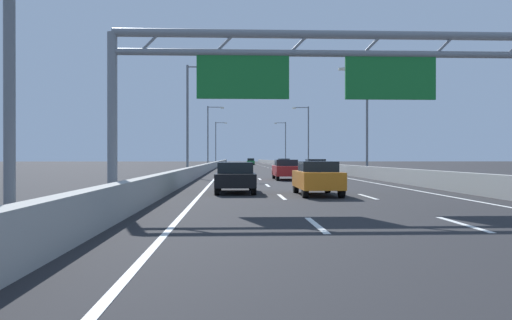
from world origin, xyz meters
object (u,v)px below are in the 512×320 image
(silver_car, at_px, (316,168))
(white_car, at_px, (284,163))
(streetlamp_left_far, at_px, (209,133))
(streetlamp_right_distant, at_px, (284,141))
(orange_car, at_px, (317,178))
(green_car, at_px, (251,162))
(streetlamp_right_far, at_px, (307,133))
(streetlamp_right_mid, at_px, (364,114))
(red_car, at_px, (286,169))
(sign_gantry, at_px, (332,72))
(streetlamp_left_mid, at_px, (190,113))
(streetlamp_left_distant, at_px, (217,141))
(black_car, at_px, (235,177))

(silver_car, bearing_deg, white_car, 89.40)
(streetlamp_left_far, bearing_deg, streetlamp_right_distant, 66.94)
(streetlamp_left_far, height_order, orange_car, streetlamp_left_far)
(streetlamp_left_far, height_order, green_car, streetlamp_left_far)
(silver_car, bearing_deg, streetlamp_right_far, 83.23)
(streetlamp_right_mid, relative_size, red_car, 2.06)
(sign_gantry, relative_size, streetlamp_right_far, 1.77)
(sign_gantry, xyz_separation_m, streetlamp_left_mid, (-7.31, 25.18, 0.57))
(white_car, bearing_deg, sign_gantry, -93.80)
(sign_gantry, distance_m, white_car, 59.28)
(streetlamp_left_mid, xyz_separation_m, white_car, (11.23, 33.83, -4.62))
(streetlamp_right_distant, xyz_separation_m, silver_car, (-4.05, -69.18, -4.63))
(streetlamp_left_distant, bearing_deg, streetlamp_left_far, -90.00)
(streetlamp_right_far, xyz_separation_m, streetlamp_left_distant, (-14.93, 35.08, 0.00))
(streetlamp_left_far, relative_size, black_car, 2.21)
(streetlamp_right_far, height_order, green_car, streetlamp_right_far)
(streetlamp_right_mid, distance_m, orange_car, 23.60)
(red_car, bearing_deg, streetlamp_right_distant, 84.46)
(streetlamp_left_distant, height_order, green_car, streetlamp_left_distant)
(streetlamp_left_mid, relative_size, streetlamp_left_distant, 1.00)
(streetlamp_left_distant, bearing_deg, streetlamp_left_mid, -90.00)
(streetlamp_right_mid, xyz_separation_m, green_car, (-7.32, 75.03, -4.64))
(black_car, bearing_deg, red_car, 74.94)
(streetlamp_left_far, height_order, red_car, streetlamp_left_far)
(streetlamp_left_mid, bearing_deg, orange_car, -71.50)
(sign_gantry, relative_size, streetlamp_left_distant, 1.77)
(streetlamp_right_mid, height_order, black_car, streetlamp_right_mid)
(streetlamp_left_mid, xyz_separation_m, streetlamp_left_far, (0.00, 35.08, 0.00))
(orange_car, xyz_separation_m, green_car, (0.30, 96.88, -0.00))
(streetlamp_right_far, height_order, orange_car, streetlamp_right_far)
(white_car, bearing_deg, streetlamp_right_mid, -83.76)
(black_car, bearing_deg, streetlamp_left_mid, 100.60)
(streetlamp_left_mid, xyz_separation_m, streetlamp_left_distant, (0.00, 70.16, 0.00))
(green_car, bearing_deg, orange_car, -90.18)
(streetlamp_right_far, bearing_deg, streetlamp_right_mid, -90.00)
(black_car, bearing_deg, white_car, 82.09)
(streetlamp_left_mid, height_order, streetlamp_right_mid, same)
(orange_car, bearing_deg, streetlamp_left_mid, 108.50)
(streetlamp_right_mid, relative_size, streetlamp_right_distant, 1.00)
(streetlamp_right_far, bearing_deg, streetlamp_right_distant, 90.00)
(orange_car, bearing_deg, white_car, 85.97)
(sign_gantry, distance_m, streetlamp_left_distant, 95.62)
(sign_gantry, bearing_deg, red_car, 89.25)
(silver_car, bearing_deg, streetlamp_right_distant, 86.65)
(streetlamp_right_mid, bearing_deg, red_car, -141.41)
(silver_car, bearing_deg, streetlamp_left_distant, 98.94)
(red_car, relative_size, silver_car, 1.03)
(orange_car, relative_size, green_car, 0.93)
(red_car, relative_size, black_car, 1.07)
(streetlamp_right_mid, relative_size, white_car, 2.07)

